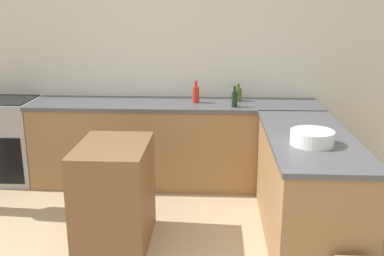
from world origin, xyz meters
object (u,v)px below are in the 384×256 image
Objects in this scene: mixing_bowl at (312,138)px; wine_bottle_dark at (234,99)px; range_oven at (9,140)px; hot_sauce_bottle at (196,94)px; olive_oil_bottle at (238,94)px; island_table at (115,195)px.

wine_bottle_dark is (-0.54, 1.24, 0.03)m from mixing_bowl.
range_oven is at bearing 175.78° from wine_bottle_dark.
hot_sauce_bottle reaches higher than range_oven.
hot_sauce_bottle is 1.22× the size of olive_oil_bottle.
hot_sauce_bottle reaches higher than olive_oil_bottle.
mixing_bowl is 1.40× the size of hot_sauce_bottle.
olive_oil_bottle is (-0.49, 1.53, 0.02)m from mixing_bowl.
range_oven is at bearing 154.94° from mixing_bowl.
range_oven is 2.00m from island_table.
island_table is (1.49, -1.33, -0.03)m from range_oven.
olive_oil_bottle reaches higher than range_oven.
hot_sauce_bottle is 1.06× the size of wine_bottle_dark.
hot_sauce_bottle is at bearing 155.42° from wine_bottle_dark.
olive_oil_bottle is (1.06, 1.44, 0.56)m from island_table.
mixing_bowl is at bearing -25.06° from range_oven.
wine_bottle_dark is at bearing -4.22° from range_oven.
wine_bottle_dark is (-0.05, -0.29, 0.01)m from olive_oil_bottle.
island_table is 1.57m from hot_sauce_bottle.
hot_sauce_bottle reaches higher than mixing_bowl.
mixing_bowl is 1.71× the size of olive_oil_bottle.
olive_oil_bottle is at bearing 53.54° from island_table.
hot_sauce_bottle reaches higher than wine_bottle_dark.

